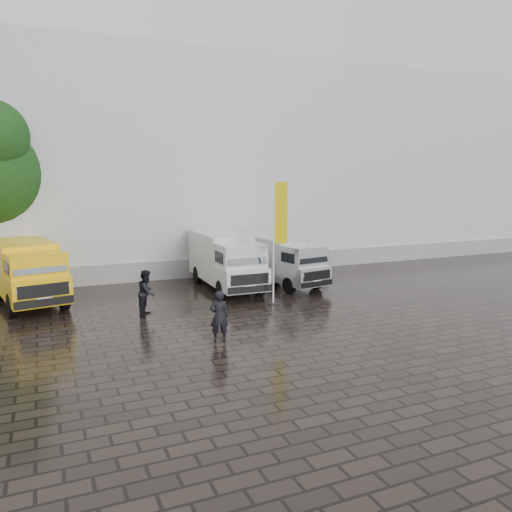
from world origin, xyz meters
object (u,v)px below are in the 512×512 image
at_px(flagpole, 278,233).
at_px(wheelie_bin, 321,260).
at_px(van_silver, 281,262).
at_px(van_white, 226,262).
at_px(person_tent, 147,292).
at_px(person_front, 219,316).
at_px(van_yellow, 28,274).

height_order(flagpole, wheelie_bin, flagpole).
bearing_deg(flagpole, van_silver, 61.58).
bearing_deg(van_white, wheelie_bin, 22.65).
xyz_separation_m(van_white, flagpole, (1.01, -3.55, 1.69)).
height_order(flagpole, person_tent, flagpole).
height_order(wheelie_bin, person_tent, person_tent).
distance_m(person_front, person_tent, 4.46).
bearing_deg(van_silver, person_front, -139.40).
height_order(van_silver, person_front, van_silver).
xyz_separation_m(person_front, person_tent, (-1.52, 4.19, 0.04)).
bearing_deg(wheelie_bin, van_yellow, -179.35).
relative_size(flagpole, wheelie_bin, 4.84).
xyz_separation_m(van_silver, wheelie_bin, (4.08, 3.02, -0.63)).
bearing_deg(person_tent, van_white, -25.60).
relative_size(van_yellow, person_tent, 3.18).
xyz_separation_m(van_white, person_tent, (-4.42, -3.13, -0.43)).
relative_size(wheelie_bin, person_tent, 0.62).
distance_m(van_yellow, flagpole, 10.63).
bearing_deg(wheelie_bin, person_front, -141.57).
bearing_deg(person_tent, van_yellow, 78.14).
bearing_deg(van_silver, van_yellow, 165.43).
height_order(van_white, flagpole, flagpole).
bearing_deg(person_front, wheelie_bin, -119.86).
height_order(van_white, person_tent, van_white).
distance_m(van_yellow, wheelie_bin, 15.70).
bearing_deg(van_yellow, person_front, -65.35).
xyz_separation_m(van_white, van_silver, (2.79, -0.26, -0.14)).
bearing_deg(van_white, person_tent, -143.92).
relative_size(van_silver, person_tent, 3.07).
bearing_deg(wheelie_bin, van_white, -165.58).
height_order(van_yellow, person_tent, van_yellow).
bearing_deg(person_front, person_tent, -55.81).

